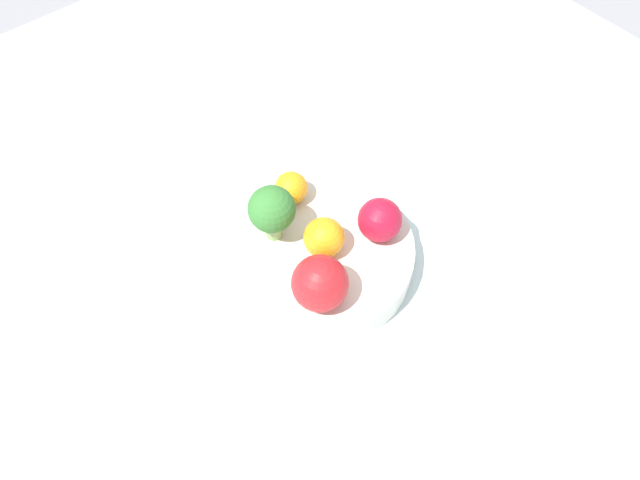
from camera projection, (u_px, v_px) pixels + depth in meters
ground_plane at (320, 274)px, 0.69m from camera, size 6.00×6.00×0.00m
table_surface at (320, 269)px, 0.69m from camera, size 1.20×1.20×0.02m
bowl at (320, 255)px, 0.66m from camera, size 0.20×0.20×0.04m
broccoli at (272, 210)px, 0.62m from camera, size 0.05×0.05×0.07m
apple_red at (320, 283)px, 0.59m from camera, size 0.06×0.06×0.06m
apple_green at (380, 220)px, 0.64m from camera, size 0.05×0.05×0.05m
orange_front at (291, 188)px, 0.67m from camera, size 0.04×0.04×0.04m
orange_back at (326, 236)px, 0.63m from camera, size 0.04×0.04×0.04m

